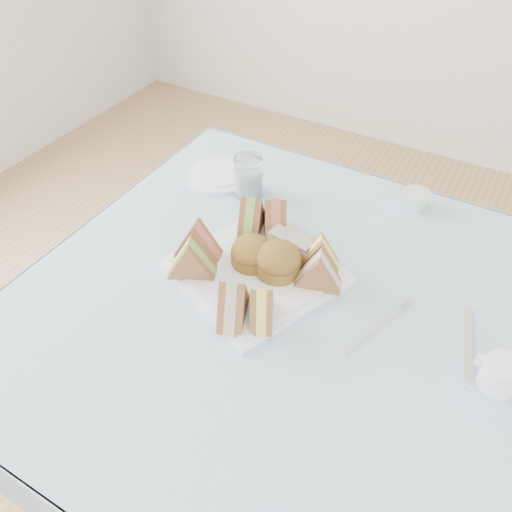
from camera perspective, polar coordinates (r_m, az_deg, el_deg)
The scene contains 21 objects.
floor at distance 1.63m, azimuth 1.93°, elevation -22.70°, with size 4.00×4.00×0.00m, color #9E7751.
table at distance 1.30m, azimuth 2.32°, elevation -16.02°, with size 0.90×0.90×0.74m, color brown.
tablecloth at distance 1.00m, azimuth 2.91°, elevation -5.03°, with size 1.02×1.02×0.01m, color #98B5D5.
serving_plate at distance 1.05m, azimuth 0.00°, elevation -1.76°, with size 0.30×0.30×0.01m, color white.
sandwich_fl_a at distance 1.05m, azimuth -6.79°, elevation 1.88°, with size 0.10×0.05×0.09m, color #9F653A, non-canonical shape.
sandwich_fl_b at distance 1.01m, azimuth -7.43°, elevation -0.12°, with size 0.10×0.05×0.09m, color #9F653A, non-canonical shape.
sandwich_fr_a at distance 0.92m, azimuth 0.64°, elevation -5.47°, with size 0.09×0.04×0.08m, color #9F653A, non-canonical shape.
sandwich_fr_b at distance 0.92m, azimuth -2.66°, elevation -4.92°, with size 0.10×0.05×0.09m, color #9F653A, non-canonical shape.
sandwich_bl_a at distance 1.11m, azimuth -0.53°, elevation 4.86°, with size 0.10×0.05×0.09m, color #9F653A, non-canonical shape.
sandwich_bl_b at distance 1.11m, azimuth 2.22°, elevation 4.64°, with size 0.10×0.05×0.09m, color #9F653A, non-canonical shape.
sandwich_br_a at distance 0.99m, azimuth 7.21°, elevation -1.51°, with size 0.10×0.04×0.08m, color #9F653A, non-canonical shape.
sandwich_br_b at distance 1.03m, azimuth 7.30°, elevation 0.45°, with size 0.09×0.04×0.08m, color #9F653A, non-canonical shape.
scone_left at distance 1.04m, azimuth -0.49°, elevation 0.42°, with size 0.09×0.09×0.06m, color olive.
scone_right at distance 1.02m, azimuth 2.54°, elevation -0.46°, with size 0.10×0.10×0.06m, color olive.
pastry_slice at distance 1.07m, azimuth 4.04°, elevation 1.30°, with size 0.10×0.04×0.05m, color beige.
side_plate at distance 1.33m, azimuth -4.17°, elevation 9.15°, with size 0.17×0.17×0.01m, color white.
water_glass at distance 1.23m, azimuth -0.89°, elevation 9.07°, with size 0.07×0.07×0.10m, color white.
tea_strainer at distance 1.27m, azimuth 17.74°, elevation 6.07°, with size 0.07×0.07×0.04m, color white.
knife at distance 1.00m, azimuth 23.05°, elevation -9.41°, with size 0.01×0.19×0.00m, color white.
fork at distance 0.97m, azimuth 13.26°, elevation -8.27°, with size 0.01×0.16×0.00m, color white.
creamer_jug at distance 0.95m, azimuth 26.16°, elevation -12.06°, with size 0.06×0.06×0.06m, color white.
Camera 1 is at (0.29, -0.61, 1.49)m, focal length 35.00 mm.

